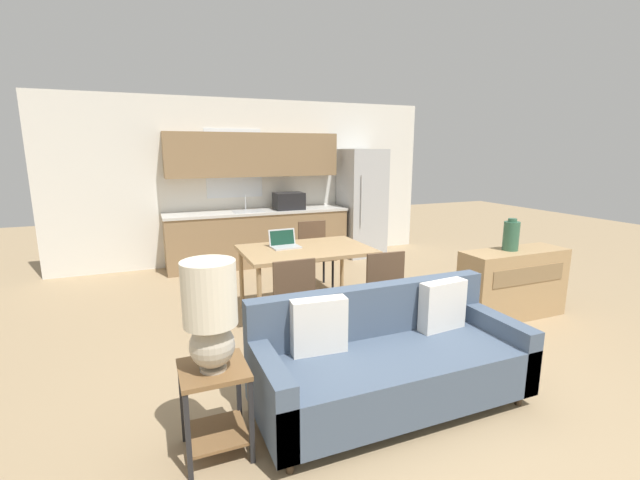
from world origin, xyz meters
name	(u,v)px	position (x,y,z in m)	size (l,w,h in m)	color
ground_plane	(398,395)	(0.00, 0.00, 0.00)	(20.00, 20.00, 0.00)	#9E8460
wall_back	(252,181)	(0.00, 4.63, 1.35)	(6.40, 0.07, 2.70)	silver
kitchen_counter	(258,214)	(0.01, 4.33, 0.84)	(2.99, 0.65, 2.15)	#8E704C
refrigerator	(361,203)	(1.88, 4.21, 0.95)	(0.69, 0.76, 1.89)	#B7BABC
dining_table	(306,254)	(-0.05, 1.91, 0.71)	(1.45, 0.98, 0.78)	tan
couch	(388,360)	(-0.14, -0.05, 0.35)	(2.01, 0.80, 0.85)	#3D2D1E
side_table	(215,396)	(-1.41, -0.11, 0.38)	(0.41, 0.41, 0.58)	brown
table_lamp	(210,311)	(-1.41, -0.13, 0.95)	(0.32, 0.32, 0.67)	#B2A893
credenza	(512,283)	(2.08, 0.90, 0.39)	(1.26, 0.42, 0.78)	tan
vase	(511,235)	(2.02, 0.93, 0.95)	(0.17, 0.17, 0.36)	#336047
dining_chair_far_right	(315,251)	(0.42, 2.80, 0.50)	(0.43, 0.43, 0.91)	brown
dining_chair_near_left	(291,299)	(-0.51, 1.09, 0.50)	(0.42, 0.42, 0.91)	brown
dining_chair_near_right	(379,289)	(0.41, 1.02, 0.50)	(0.44, 0.44, 0.91)	brown
laptop	(284,243)	(-0.26, 2.06, 0.82)	(0.33, 0.27, 0.20)	#B7BABC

